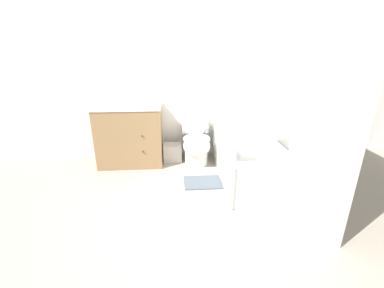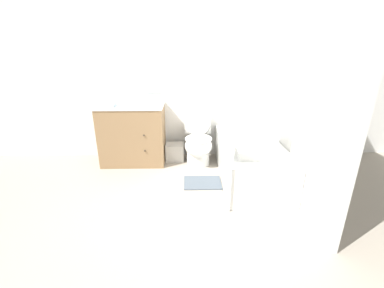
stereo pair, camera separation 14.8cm
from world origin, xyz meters
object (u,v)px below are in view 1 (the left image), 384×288
object	(u,v)px
toilet	(196,142)
tissue_box	(146,100)
bath_mat	(203,182)
bath_towel_folded	(252,152)
hand_towel_folded	(103,106)
sink_faucet	(129,100)
bathtub	(248,158)
vanity_cabinet	(130,134)
wastebasket	(173,152)

from	to	relation	value
toilet	tissue_box	distance (m)	0.95
bath_mat	bath_towel_folded	bearing A→B (deg)	-28.77
hand_towel_folded	sink_faucet	bearing A→B (deg)	46.97
bathtub	hand_towel_folded	size ratio (longest dim) A/B	6.25
toilet	tissue_box	xyz separation A→B (m)	(-0.72, 0.20, 0.59)
vanity_cabinet	bathtub	size ratio (longest dim) A/B	0.59
tissue_box	bath_mat	size ratio (longest dim) A/B	0.27
vanity_cabinet	bathtub	distance (m)	1.73
bath_mat	toilet	bearing A→B (deg)	92.79
bath_towel_folded	bath_mat	xyz separation A→B (m)	(-0.52, 0.29, -0.53)
toilet	bathtub	xyz separation A→B (m)	(0.67, -0.45, -0.09)
vanity_cabinet	wastebasket	distance (m)	0.69
vanity_cabinet	bath_towel_folded	world-z (taller)	vanity_cabinet
hand_towel_folded	bath_mat	xyz separation A→B (m)	(1.30, -0.57, -0.91)
toilet	hand_towel_folded	world-z (taller)	hand_towel_folded
bathtub	bath_towel_folded	distance (m)	0.57
hand_towel_folded	bath_mat	bearing A→B (deg)	-23.57
bathtub	bath_mat	size ratio (longest dim) A/B	3.30
bathtub	sink_faucet	bearing A→B (deg)	156.66
vanity_cabinet	tissue_box	distance (m)	0.55
toilet	tissue_box	size ratio (longest dim) A/B	6.44
sink_faucet	toilet	bearing A→B (deg)	-14.83
vanity_cabinet	toilet	bearing A→B (deg)	-4.29
tissue_box	bath_towel_folded	world-z (taller)	tissue_box
sink_faucet	wastebasket	distance (m)	1.01
sink_faucet	bath_towel_folded	distance (m)	1.96
tissue_box	bath_mat	distance (m)	1.45
bathtub	wastebasket	xyz separation A→B (m)	(-1.02, 0.56, -0.12)
toilet	wastebasket	bearing A→B (deg)	163.20
sink_faucet	bath_towel_folded	xyz separation A→B (m)	(1.52, -1.18, -0.38)
vanity_cabinet	toilet	world-z (taller)	vanity_cabinet
toilet	bath_mat	bearing A→B (deg)	-87.21
vanity_cabinet	bathtub	world-z (taller)	vanity_cabinet
hand_towel_folded	bath_towel_folded	distance (m)	2.05
sink_faucet	bath_mat	size ratio (longest dim) A/B	0.30
tissue_box	bath_towel_folded	bearing A→B (deg)	-41.31
bathtub	tissue_box	bearing A→B (deg)	155.06
toilet	bathtub	distance (m)	0.81
sink_faucet	bath_towel_folded	world-z (taller)	sink_faucet
tissue_box	wastebasket	bearing A→B (deg)	-13.69
wastebasket	tissue_box	xyz separation A→B (m)	(-0.37, 0.09, 0.79)
hand_towel_folded	bath_mat	distance (m)	1.68
bath_towel_folded	toilet	bearing A→B (deg)	120.90
wastebasket	bath_mat	world-z (taller)	wastebasket
vanity_cabinet	sink_faucet	size ratio (longest dim) A/B	6.61
tissue_box	bath_mat	bearing A→B (deg)	-47.92
sink_faucet	hand_towel_folded	size ratio (longest dim) A/B	0.56
wastebasket	tissue_box	bearing A→B (deg)	166.31
tissue_box	bath_towel_folded	distance (m)	1.74
bathtub	wastebasket	distance (m)	1.17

